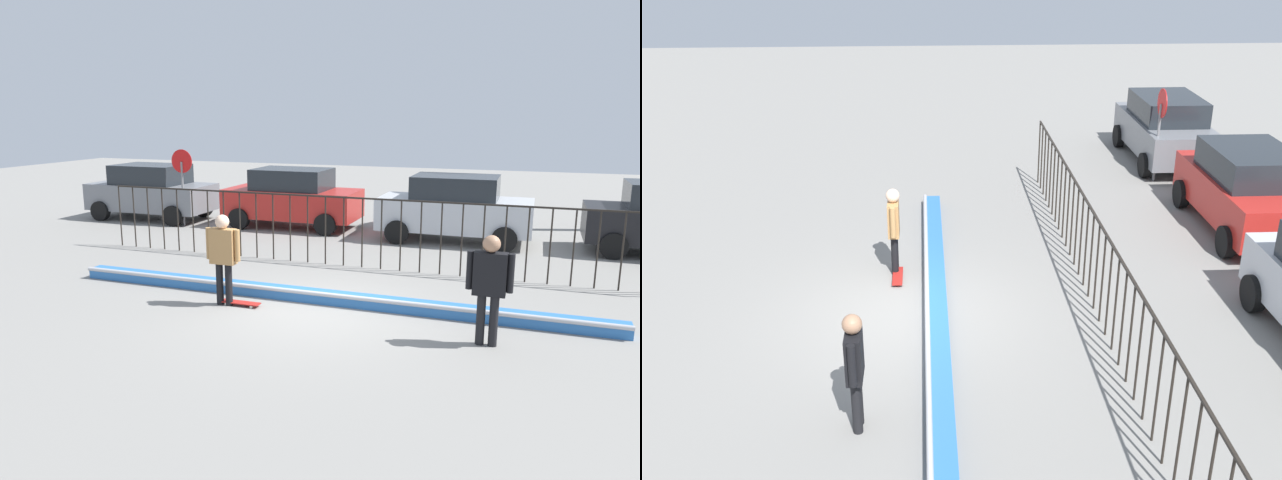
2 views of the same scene
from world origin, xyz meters
The scene contains 9 objects.
ground_plane centered at (0.00, 0.00, 0.00)m, with size 60.00×60.00×0.00m, color gray.
bowl_coping_ledge centered at (0.00, 0.52, 0.12)m, with size 11.00×0.41×0.27m.
perimeter_fence centered at (0.00, 3.40, 1.05)m, with size 14.04×0.04×1.70m.
skateboarder centered at (-1.70, -0.27, 1.07)m, with size 0.72×0.27×1.78m.
skateboard centered at (-1.39, -0.22, 0.06)m, with size 0.80×0.20×0.07m.
camera_operator centered at (3.24, -0.64, 1.08)m, with size 0.73×0.27×1.80m.
parked_car_gray centered at (-8.77, 7.32, 0.97)m, with size 4.30×2.12×1.90m.
parked_car_red centered at (-3.56, 7.59, 0.97)m, with size 4.30×2.12×1.90m.
stop_sign centered at (-7.00, 6.56, 1.62)m, with size 0.76×0.07×2.50m.
Camera 2 is at (11.81, 0.37, 6.61)m, focal length 41.71 mm.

